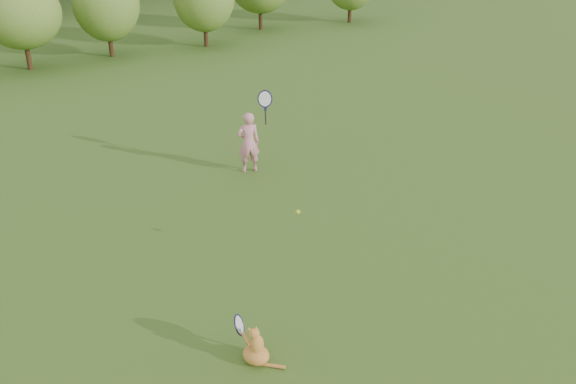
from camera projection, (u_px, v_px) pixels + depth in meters
ground at (312, 263)px, 8.66m from camera, size 100.00×100.00×0.00m
shrub_row at (10, 19)px, 17.41m from camera, size 28.00×3.00×2.80m
child at (249, 141)px, 11.26m from camera, size 0.66×0.47×1.64m
cat at (255, 344)px, 6.75m from camera, size 0.38×0.66×0.59m
tennis_ball at (298, 212)px, 8.37m from camera, size 0.06×0.06×0.06m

